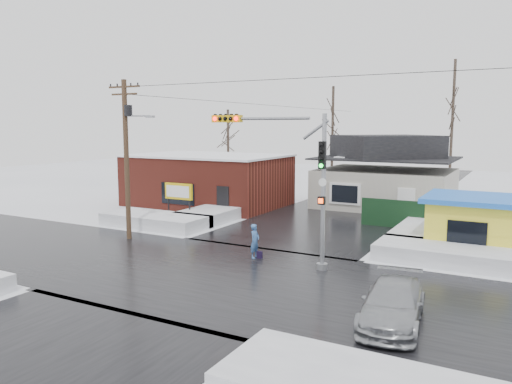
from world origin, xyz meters
The scene contains 20 objects.
ground centered at (0.00, 0.00, 0.00)m, with size 120.00×120.00×0.00m, color white.
road_ns centered at (0.00, 0.00, 0.01)m, with size 10.00×120.00×0.02m, color black.
road_ew centered at (0.00, 0.00, 0.01)m, with size 120.00×10.00×0.02m, color black.
snowbank_nw centered at (-9.00, 7.00, 0.40)m, with size 7.00×3.00×0.80m, color white.
snowbank_ne centered at (9.00, 7.00, 0.40)m, with size 7.00×3.00×0.80m, color white.
snowbank_nside_w centered at (-7.00, 12.00, 0.40)m, with size 3.00×8.00×0.80m, color white.
snowbank_nside_e centered at (7.00, 12.00, 0.40)m, with size 3.00×8.00×0.80m, color white.
traffic_signal centered at (2.43, 2.97, 4.54)m, with size 6.05×0.68×7.00m.
utility_pole centered at (-7.93, 3.50, 5.11)m, with size 3.15×0.44×9.00m.
brick_building centered at (-11.00, 15.99, 2.08)m, with size 12.20×8.20×4.12m.
marquee_sign centered at (-9.00, 9.49, 1.92)m, with size 2.20×0.21×2.55m.
house centered at (2.00, 22.00, 2.62)m, with size 10.40×8.40×5.76m.
kiosk centered at (9.50, 9.99, 1.46)m, with size 4.60×4.60×2.88m.
fence centered at (6.50, 14.00, 0.90)m, with size 8.00×0.12×1.80m, color black.
tree_far_left centered at (-4.00, 26.00, 7.95)m, with size 3.00×3.00×10.00m.
tree_far_mid centered at (6.00, 28.00, 9.54)m, with size 3.00×3.00×12.00m.
tree_far_west centered at (-14.00, 24.00, 6.36)m, with size 3.00×3.00×8.00m.
pedestrian centered at (0.36, 3.31, 0.84)m, with size 0.61×0.40×1.68m, color #3C68A9.
car centered at (8.27, -1.69, 0.67)m, with size 1.89×4.64×1.35m, color #A5A8AC.
shopping_bag centered at (0.63, 3.30, 0.17)m, with size 0.28×0.12×0.35m, color black.
Camera 1 is at (11.88, -17.63, 6.50)m, focal length 35.00 mm.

